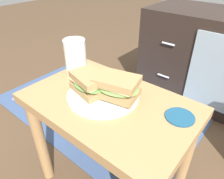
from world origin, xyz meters
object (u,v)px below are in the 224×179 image
sandwich_front (89,83)px  sandwich_back (117,86)px  tv_cabinet (221,61)px  beer_glass (76,58)px  plate (103,95)px  coaster (180,117)px

sandwich_front → sandwich_back: size_ratio=0.92×
tv_cabinet → sandwich_back: 0.95m
tv_cabinet → beer_glass: size_ratio=6.84×
plate → beer_glass: bearing=164.5°
plate → sandwich_back: bearing=20.8°
sandwich_front → sandwich_back: 0.10m
sandwich_back → coaster: (0.20, 0.05, -0.05)m
coaster → sandwich_front: bearing=-164.6°
plate → sandwich_front: sandwich_front is taller
plate → beer_glass: 0.20m
tv_cabinet → plate: 0.97m
beer_glass → coaster: beer_glass is taller
plate → sandwich_front: 0.06m
beer_glass → plate: bearing=-15.5°
sandwich_front → beer_glass: beer_glass is taller
sandwich_front → sandwich_back: (0.09, 0.03, 0.01)m
coaster → tv_cabinet: bearing=96.1°
plate → sandwich_front: (-0.05, -0.02, 0.04)m
tv_cabinet → sandwich_front: bearing=-101.6°
plate → sandwich_back: 0.07m
tv_cabinet → sandwich_front: (-0.20, -0.96, 0.21)m
tv_cabinet → beer_glass: bearing=-110.7°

